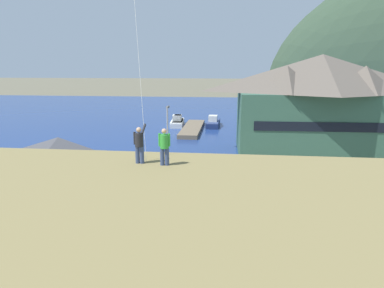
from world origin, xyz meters
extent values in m
plane|color=#66604C|center=(0.00, 0.00, 0.00)|extent=(600.00, 600.00, 0.00)
cube|color=gray|center=(0.00, 5.00, 0.05)|extent=(40.00, 20.00, 0.10)
cube|color=navy|center=(0.00, 60.00, 0.01)|extent=(360.00, 84.00, 0.03)
cube|color=#38604C|center=(13.89, 21.36, 3.99)|extent=(20.51, 10.73, 7.98)
cube|color=black|center=(13.99, 16.14, 4.39)|extent=(17.27, 0.40, 1.10)
pyramid|color=#60564C|center=(13.89, 21.36, 10.31)|extent=(21.75, 11.79, 4.66)
pyramid|color=#60564C|center=(9.36, 19.46, 9.63)|extent=(5.80, 5.80, 3.26)
pyramid|color=#60564C|center=(18.50, 19.63, 9.63)|extent=(5.80, 5.80, 3.26)
cube|color=#474C56|center=(-12.98, 5.13, 1.59)|extent=(7.34, 5.06, 3.19)
pyramid|color=#47474C|center=(-12.98, 5.13, 4.03)|extent=(7.93, 5.56, 1.70)
cube|color=black|center=(-13.05, 2.68, 1.11)|extent=(1.10, 0.09, 2.23)
cube|color=#70604C|center=(-3.96, 35.43, 0.35)|extent=(3.20, 15.79, 0.70)
cube|color=silver|center=(-7.43, 40.14, 0.45)|extent=(2.82, 7.22, 0.90)
cube|color=white|center=(-7.43, 40.14, 0.98)|extent=(2.74, 7.01, 0.16)
cube|color=silver|center=(-7.39, 39.61, 1.61)|extent=(1.75, 2.24, 1.10)
cube|color=navy|center=(-0.48, 40.11, 0.45)|extent=(2.47, 7.15, 0.90)
cube|color=navy|center=(-0.48, 40.11, 0.98)|extent=(2.39, 6.93, 0.16)
cube|color=silver|center=(-0.50, 39.58, 1.61)|extent=(1.65, 2.17, 1.10)
cube|color=silver|center=(-7.22, 40.08, 0.45)|extent=(2.16, 5.97, 0.90)
cube|color=white|center=(-7.22, 40.08, 0.98)|extent=(2.10, 5.79, 0.16)
cube|color=silver|center=(-7.20, 39.64, 1.61)|extent=(1.40, 1.83, 1.10)
cube|color=black|center=(-3.68, -0.59, 0.82)|extent=(4.33, 2.13, 0.80)
cube|color=black|center=(-3.53, -0.58, 1.57)|extent=(2.22, 1.76, 0.70)
cube|color=black|center=(-3.53, -0.58, 1.54)|extent=(2.26, 1.80, 0.32)
cylinder|color=black|center=(-5.11, 0.21, 0.42)|extent=(0.66, 0.27, 0.64)
cylinder|color=black|center=(-4.97, -1.62, 0.42)|extent=(0.66, 0.27, 0.64)
cylinder|color=black|center=(-2.39, 0.43, 0.42)|extent=(0.66, 0.27, 0.64)
cylinder|color=black|center=(-2.25, -1.40, 0.42)|extent=(0.66, 0.27, 0.64)
cube|color=slate|center=(-4.16, 5.90, 0.82)|extent=(4.35, 2.20, 0.80)
cube|color=#5B5B5F|center=(-4.01, 5.91, 1.57)|extent=(2.25, 1.80, 0.70)
cube|color=black|center=(-4.01, 5.91, 1.54)|extent=(2.29, 1.83, 0.32)
cylinder|color=black|center=(-5.61, 6.68, 0.42)|extent=(0.66, 0.28, 0.64)
cylinder|color=black|center=(-5.43, 4.85, 0.42)|extent=(0.66, 0.28, 0.64)
cylinder|color=black|center=(-2.89, 6.94, 0.42)|extent=(0.66, 0.28, 0.64)
cylinder|color=black|center=(-2.71, 5.12, 0.42)|extent=(0.66, 0.28, 0.64)
cylinder|color=black|center=(-15.67, 1.44, 0.42)|extent=(0.66, 0.27, 0.64)
cube|color=black|center=(1.00, -0.41, 0.82)|extent=(4.34, 2.17, 0.80)
cube|color=black|center=(1.15, -0.40, 1.57)|extent=(2.24, 1.78, 0.70)
cube|color=black|center=(1.15, -0.40, 1.54)|extent=(2.28, 1.82, 0.32)
cylinder|color=black|center=(-0.44, 0.38, 0.42)|extent=(0.66, 0.28, 0.64)
cylinder|color=black|center=(-0.28, -1.45, 0.42)|extent=(0.66, 0.28, 0.64)
cylinder|color=black|center=(2.28, 0.63, 0.42)|extent=(0.66, 0.28, 0.64)
cylinder|color=black|center=(2.44, -1.20, 0.42)|extent=(0.66, 0.28, 0.64)
cube|color=silver|center=(15.53, 5.32, 0.82)|extent=(4.21, 1.83, 0.80)
cylinder|color=black|center=(14.16, 6.22, 0.42)|extent=(0.64, 0.22, 0.64)
cylinder|color=black|center=(14.17, 4.39, 0.42)|extent=(0.64, 0.22, 0.64)
cylinder|color=#ADADB2|center=(-3.85, 10.50, 3.64)|extent=(0.16, 0.16, 7.09)
cube|color=#4C4C51|center=(-3.85, 10.85, 7.09)|extent=(0.24, 0.70, 0.20)
cylinder|color=#384770|center=(-1.87, -8.18, 7.07)|extent=(0.20, 0.20, 0.82)
cylinder|color=#384770|center=(-1.65, -8.19, 7.07)|extent=(0.20, 0.20, 0.82)
cylinder|color=#232328|center=(-1.76, -8.18, 7.80)|extent=(0.40, 0.40, 0.64)
sphere|color=tan|center=(-1.76, -8.18, 8.28)|extent=(0.24, 0.24, 0.24)
cylinder|color=#232328|center=(-1.57, -8.01, 8.30)|extent=(0.14, 0.56, 0.43)
cylinder|color=#232328|center=(-1.98, -8.17, 7.87)|extent=(0.11, 0.11, 0.60)
cylinder|color=#384770|center=(-0.63, -8.38, 7.07)|extent=(0.20, 0.20, 0.82)
cylinder|color=#384770|center=(-0.41, -8.37, 7.07)|extent=(0.20, 0.20, 0.82)
cylinder|color=green|center=(-0.52, -8.37, 7.80)|extent=(0.40, 0.40, 0.64)
sphere|color=tan|center=(-0.52, -8.37, 8.28)|extent=(0.24, 0.24, 0.24)
cylinder|color=green|center=(-0.74, -8.39, 7.87)|extent=(0.11, 0.11, 0.60)
cylinder|color=green|center=(-0.30, -8.36, 7.87)|extent=(0.11, 0.11, 0.60)
cylinder|color=silver|center=(-2.38, -5.67, 12.91)|extent=(1.75, 4.55, 12.52)
camera|label=1|loc=(2.39, -23.25, 11.16)|focal=31.49mm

